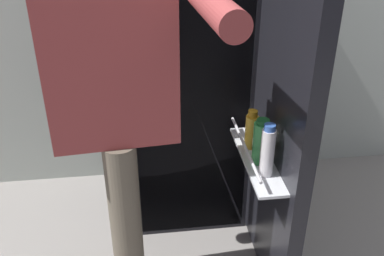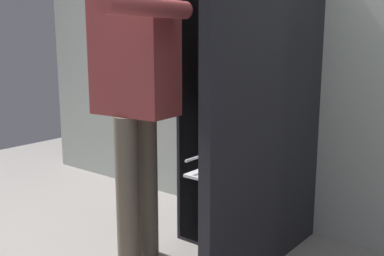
% 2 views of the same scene
% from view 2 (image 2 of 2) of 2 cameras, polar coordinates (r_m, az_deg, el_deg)
% --- Properties ---
extents(kitchen_wall, '(4.40, 0.10, 2.58)m').
position_cam_2_polar(kitchen_wall, '(2.89, 10.89, 13.24)').
color(kitchen_wall, beige).
rests_on(kitchen_wall, ground_plane).
extents(refrigerator, '(0.67, 1.15, 1.64)m').
position_cam_2_polar(refrigerator, '(2.56, 7.05, 3.15)').
color(refrigerator, black).
rests_on(refrigerator, ground_plane).
extents(person, '(0.56, 0.70, 1.60)m').
position_cam_2_polar(person, '(2.30, -6.96, 5.55)').
color(person, '#665B4C').
rests_on(person, ground_plane).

